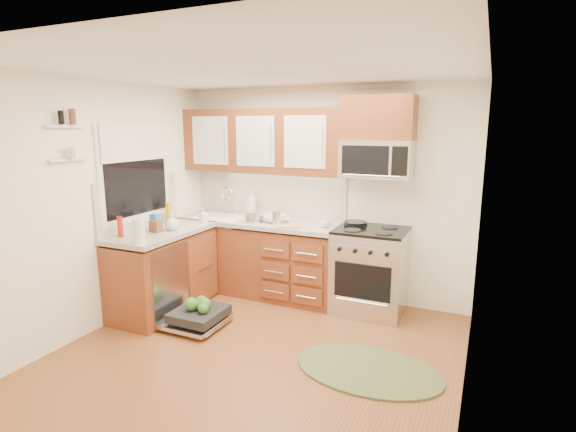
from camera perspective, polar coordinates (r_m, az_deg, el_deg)
The scene contains 38 objects.
floor at distance 4.27m, azimuth -4.20°, elevation -17.35°, with size 3.50×3.50×0.00m, color brown.
ceiling at distance 3.78m, azimuth -4.77°, elevation 18.15°, with size 3.50×3.50×0.00m, color white.
wall_back at distance 5.41m, azimuth 4.48°, elevation 2.81°, with size 3.50×0.04×2.50m, color white.
wall_front at distance 2.50m, azimuth -24.27°, elevation -8.35°, with size 3.50×0.04×2.50m, color white.
wall_left at distance 4.91m, azimuth -22.69°, elevation 1.09°, with size 0.04×3.50×2.50m, color white.
wall_right at distance 3.38m, azimuth 22.58°, elevation -3.24°, with size 0.04×3.50×2.50m, color white.
base_cabinet_back at distance 5.61m, azimuth -3.72°, elevation -5.51°, with size 2.05×0.60×0.85m, color brown.
base_cabinet_left at distance 5.27m, azimuth -15.57°, elevation -7.04°, with size 0.60×1.25×0.85m, color brown.
countertop_back at distance 5.48m, azimuth -3.83°, elevation -0.78°, with size 2.07×0.64×0.05m, color #ABA59C.
countertop_left at distance 5.14m, azimuth -15.76°, elevation -2.02°, with size 0.64×1.27×0.05m, color #ABA59C.
backsplash_back at distance 5.69m, azimuth -2.48°, elevation 2.85°, with size 2.05×0.02×0.57m, color beige.
backsplash_left at distance 5.27m, azimuth -18.41°, elevation 1.60°, with size 0.02×1.25×0.57m, color beige.
upper_cabinets at distance 5.48m, azimuth -3.30°, elevation 9.51°, with size 2.05×0.35×0.75m, color brown, non-canonical shape.
cabinet_over_mw at distance 4.99m, azimuth 11.46°, elevation 12.11°, with size 0.76×0.35×0.47m, color brown.
range at distance 5.10m, azimuth 10.35°, elevation -6.84°, with size 0.76×0.64×0.95m, color silver, non-canonical shape.
microwave at distance 4.98m, azimuth 11.20°, elevation 7.10°, with size 0.76×0.38×0.40m, color silver, non-canonical shape.
sink at distance 5.75m, azimuth -8.54°, elevation -1.33°, with size 0.62×0.50×0.26m, color white, non-canonical shape.
dishwasher at distance 4.88m, azimuth -11.62°, elevation -12.46°, with size 0.70×0.60×0.20m, color silver, non-canonical shape.
window at distance 5.21m, azimuth -18.83°, elevation 5.24°, with size 0.03×1.05×1.05m, color white, non-canonical shape.
window_blind at distance 5.17m, azimuth -18.86°, elevation 8.87°, with size 0.02×0.96×0.40m, color white.
shelf_upper at distance 4.59m, azimuth -26.42°, elevation 10.19°, with size 0.04×0.40×0.03m, color white.
shelf_lower at distance 4.60m, azimuth -26.09°, elevation 6.46°, with size 0.04×0.40×0.03m, color white.
rug at distance 4.10m, azimuth 10.14°, elevation -18.66°, with size 1.26×0.82×0.02m, color #576539, non-canonical shape.
skillet at distance 5.10m, azimuth 8.55°, elevation -0.96°, with size 0.26×0.26×0.05m, color black.
stock_pot at distance 5.34m, azimuth -4.47°, elevation -0.10°, with size 0.22×0.22×0.13m, color silver.
cutting_board at distance 5.09m, azimuth 0.20°, elevation -1.29°, with size 0.28×0.18×0.02m, color #A97C4D.
canister at distance 5.21m, azimuth -1.47°, elevation -0.22°, with size 0.10×0.10×0.16m, color silver.
paper_towel_roll at distance 4.59m, azimuth -18.39°, elevation -1.84°, with size 0.12×0.12×0.25m, color white.
mustard_bottle at distance 5.49m, azimuth -14.90°, elevation 0.41°, with size 0.08×0.08×0.24m, color orange.
red_bottle at distance 4.93m, azimuth -20.54°, elevation -1.29°, with size 0.06×0.06×0.21m, color #A51C0D.
wooden_box at distance 5.05m, azimuth -16.44°, elevation -1.26°, with size 0.12×0.09×0.12m, color brown.
blue_carton at distance 5.16m, azimuth -16.51°, elevation -0.74°, with size 0.11×0.06×0.17m, color #2A7AC7.
bowl_a at distance 5.32m, azimuth -1.02°, elevation -0.54°, with size 0.23×0.23×0.06m, color #999999.
bowl_b at distance 5.35m, azimuth -1.81°, elevation -0.31°, with size 0.29×0.29×0.09m, color #999999.
cup at distance 5.08m, azimuth 4.75°, elevation -0.96°, with size 0.11×0.11×0.09m, color #999999.
soap_bottle_a at distance 5.67m, azimuth -4.67°, elevation 1.56°, with size 0.13×0.13×0.33m, color #999999.
soap_bottle_b at distance 5.41m, azimuth -10.72°, elevation 0.06°, with size 0.08×0.08×0.17m, color #999999.
soap_bottle_c at distance 5.08m, azimuth -14.52°, elevation -0.72°, with size 0.15×0.15×0.19m, color #999999.
Camera 1 is at (1.81, -3.28, 2.05)m, focal length 28.00 mm.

